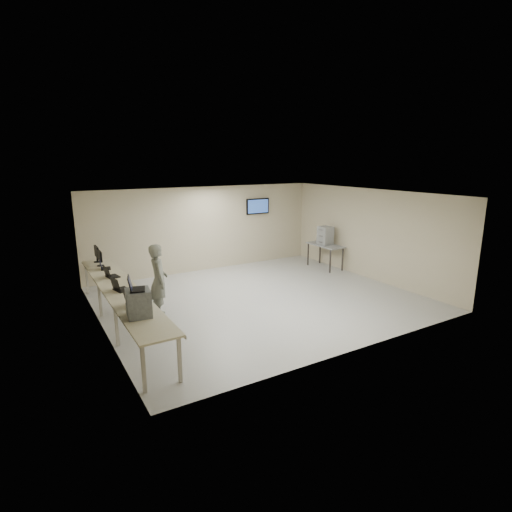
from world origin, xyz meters
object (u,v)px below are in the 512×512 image
workbench (121,292)px  soldier (159,281)px  equipment_box (139,303)px  side_table (325,247)px

workbench → soldier: bearing=13.0°
equipment_box → side_table: (7.25, 3.39, -0.39)m
workbench → equipment_box: size_ratio=12.19×
workbench → soldier: (0.92, 0.21, 0.05)m
workbench → soldier: soldier is taller
workbench → equipment_box: (-0.06, -1.80, 0.32)m
equipment_box → side_table: bearing=32.8°
equipment_box → soldier: size_ratio=0.28×
workbench → side_table: workbench is taller
soldier → side_table: size_ratio=1.28×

